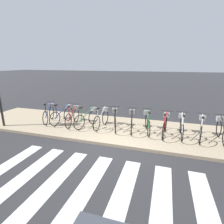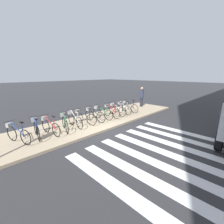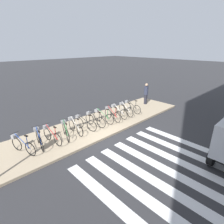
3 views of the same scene
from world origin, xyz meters
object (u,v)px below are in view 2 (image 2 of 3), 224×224
(parked_bicycle_0, at_px, (17,133))
(pedestrian, at_px, (142,96))
(parked_bicycle_6, at_px, (94,114))
(parked_bicycle_11, at_px, (129,106))
(parked_bicycle_7, at_px, (102,112))
(parked_bicycle_4, at_px, (74,119))
(parked_bicycle_3, at_px, (65,122))
(parked_bicycle_2, at_px, (49,125))
(parked_bicycle_1, at_px, (36,128))
(parked_bicycle_10, at_px, (123,108))
(parked_bicycle_9, at_px, (116,109))
(parked_bicycle_5, at_px, (84,117))
(parked_bicycle_8, at_px, (111,111))

(parked_bicycle_0, xyz_separation_m, pedestrian, (10.08, 0.42, 0.49))
(parked_bicycle_6, relative_size, parked_bicycle_11, 0.99)
(parked_bicycle_0, relative_size, parked_bicycle_7, 0.97)
(parked_bicycle_0, relative_size, parked_bicycle_4, 0.96)
(parked_bicycle_3, relative_size, parked_bicycle_11, 0.96)
(parked_bicycle_4, bearing_deg, parked_bicycle_7, 0.28)
(parked_bicycle_4, xyz_separation_m, parked_bicycle_6, (1.38, -0.01, 0.00))
(parked_bicycle_4, relative_size, parked_bicycle_11, 1.00)
(parked_bicycle_2, xyz_separation_m, parked_bicycle_4, (1.44, 0.08, 0.00))
(parked_bicycle_3, distance_m, parked_bicycle_7, 2.71)
(parked_bicycle_1, bearing_deg, parked_bicycle_7, 0.19)
(parked_bicycle_0, relative_size, parked_bicycle_2, 0.96)
(parked_bicycle_2, distance_m, parked_bicycle_10, 5.57)
(parked_bicycle_9, bearing_deg, parked_bicycle_5, 179.13)
(parked_bicycle_5, height_order, parked_bicycle_7, same)
(parked_bicycle_1, bearing_deg, parked_bicycle_11, -0.35)
(parked_bicycle_7, bearing_deg, parked_bicycle_0, -179.52)
(parked_bicycle_3, relative_size, parked_bicycle_9, 0.96)
(parked_bicycle_9, bearing_deg, parked_bicycle_0, 179.84)
(parked_bicycle_3, height_order, parked_bicycle_11, same)
(parked_bicycle_3, xyz_separation_m, parked_bicycle_11, (5.49, 0.07, 0.00))
(parked_bicycle_5, xyz_separation_m, parked_bicycle_9, (2.80, -0.04, 0.00))
(parked_bicycle_7, xyz_separation_m, parked_bicycle_9, (1.36, -0.06, 0.00))
(parked_bicycle_4, relative_size, pedestrian, 0.92)
(parked_bicycle_10, xyz_separation_m, parked_bicycle_11, (0.71, 0.04, 0.00))
(parked_bicycle_9, bearing_deg, parked_bicycle_7, 177.55)
(parked_bicycle_8, bearing_deg, parked_bicycle_1, 178.88)
(parked_bicycle_1, height_order, parked_bicycle_10, same)
(parked_bicycle_4, height_order, parked_bicycle_11, same)
(parked_bicycle_5, distance_m, parked_bicycle_11, 4.22)
(parked_bicycle_6, distance_m, parked_bicycle_8, 1.40)
(parked_bicycle_6, xyz_separation_m, pedestrian, (5.86, 0.40, 0.49))
(parked_bicycle_5, height_order, parked_bicycle_9, same)
(parked_bicycle_5, height_order, parked_bicycle_8, same)
(parked_bicycle_2, xyz_separation_m, parked_bicycle_5, (2.06, 0.08, 0.00))
(parked_bicycle_10, bearing_deg, parked_bicycle_5, 178.71)
(parked_bicycle_8, height_order, parked_bicycle_11, same)
(parked_bicycle_9, distance_m, parked_bicycle_10, 0.71)
(parked_bicycle_1, height_order, parked_bicycle_3, same)
(parked_bicycle_7, bearing_deg, parked_bicycle_9, -2.45)
(parked_bicycle_4, xyz_separation_m, parked_bicycle_10, (4.13, -0.08, 0.00))
(parked_bicycle_2, bearing_deg, parked_bicycle_6, 1.49)
(pedestrian, bearing_deg, parked_bicycle_8, -173.72)
(parked_bicycle_0, relative_size, parked_bicycle_3, 1.00)
(parked_bicycle_1, height_order, parked_bicycle_9, same)
(parked_bicycle_1, distance_m, parked_bicycle_7, 4.09)
(parked_bicycle_4, bearing_deg, parked_bicycle_1, -179.90)
(parked_bicycle_11, bearing_deg, parked_bicycle_0, 179.88)
(parked_bicycle_6, bearing_deg, parked_bicycle_10, -1.60)
(parked_bicycle_3, xyz_separation_m, pedestrian, (7.90, 0.51, 0.49))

